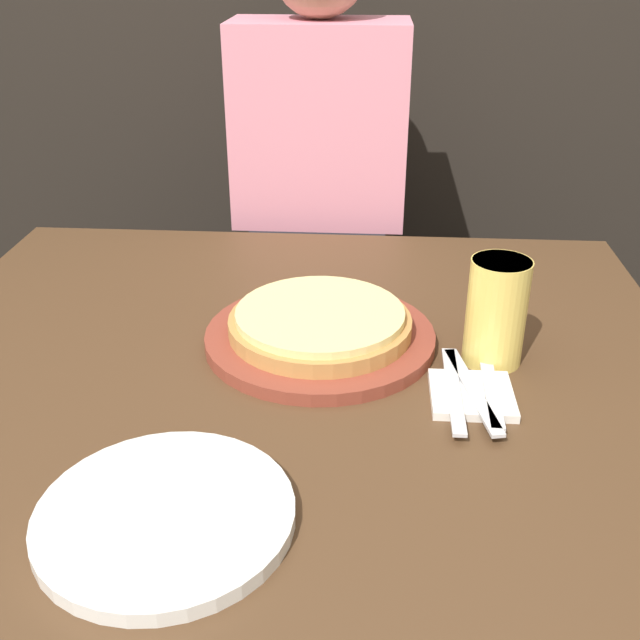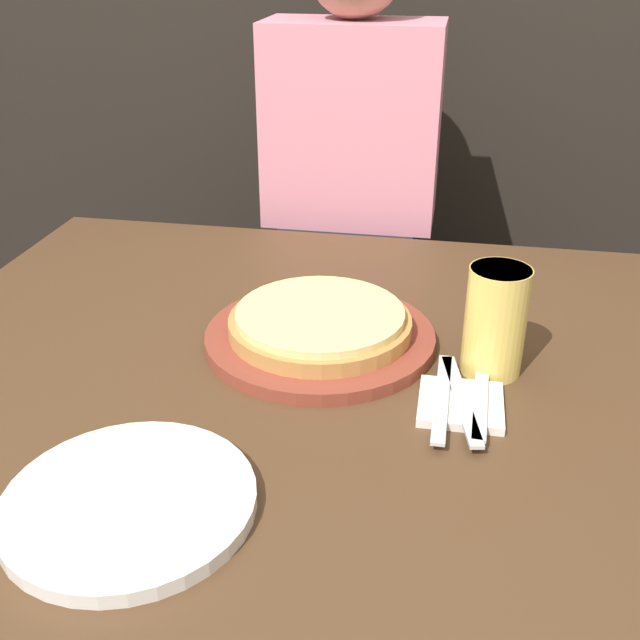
{
  "view_description": "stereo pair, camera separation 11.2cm",
  "coord_description": "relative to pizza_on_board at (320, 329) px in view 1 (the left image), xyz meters",
  "views": [
    {
      "loc": [
        0.11,
        -0.92,
        1.33
      ],
      "look_at": [
        0.04,
        0.07,
        0.81
      ],
      "focal_mm": 42.0,
      "sensor_mm": 36.0,
      "label": 1
    },
    {
      "loc": [
        0.22,
        -0.9,
        1.33
      ],
      "look_at": [
        0.04,
        0.07,
        0.81
      ],
      "focal_mm": 42.0,
      "sensor_mm": 36.0,
      "label": 2
    }
  ],
  "objects": [
    {
      "name": "beer_glass",
      "position": [
        0.25,
        -0.03,
        0.06
      ],
      "size": [
        0.09,
        0.09,
        0.16
      ],
      "color": "#E5C65B",
      "rests_on": "dining_table"
    },
    {
      "name": "dining_table",
      "position": [
        -0.04,
        -0.07,
        -0.41
      ],
      "size": [
        1.19,
        1.07,
        0.77
      ],
      "color": "#4C331E",
      "rests_on": "ground_plane"
    },
    {
      "name": "spoon",
      "position": [
        0.24,
        -0.14,
        -0.01
      ],
      "size": [
        0.02,
        0.18,
        0.0
      ],
      "color": "silver",
      "rests_on": "napkin_stack"
    },
    {
      "name": "pizza_on_board",
      "position": [
        0.0,
        0.0,
        0.0
      ],
      "size": [
        0.35,
        0.35,
        0.06
      ],
      "color": "brown",
      "rests_on": "dining_table"
    },
    {
      "name": "dinner_plate",
      "position": [
        -0.14,
        -0.4,
        -0.02
      ],
      "size": [
        0.28,
        0.28,
        0.02
      ],
      "color": "silver",
      "rests_on": "dining_table"
    },
    {
      "name": "dinner_knife",
      "position": [
        0.21,
        -0.14,
        -0.01
      ],
      "size": [
        0.06,
        0.21,
        0.0
      ],
      "color": "silver",
      "rests_on": "napkin_stack"
    },
    {
      "name": "fork",
      "position": [
        0.19,
        -0.14,
        -0.01
      ],
      "size": [
        0.02,
        0.21,
        0.0
      ],
      "color": "silver",
      "rests_on": "napkin_stack"
    },
    {
      "name": "diner_person",
      "position": [
        -0.04,
        0.62,
        -0.12
      ],
      "size": [
        0.37,
        0.2,
        1.37
      ],
      "color": "#33333D",
      "rests_on": "ground_plane"
    },
    {
      "name": "napkin_stack",
      "position": [
        0.21,
        -0.14,
        -0.02
      ],
      "size": [
        0.11,
        0.11,
        0.01
      ],
      "color": "white",
      "rests_on": "dining_table"
    }
  ]
}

